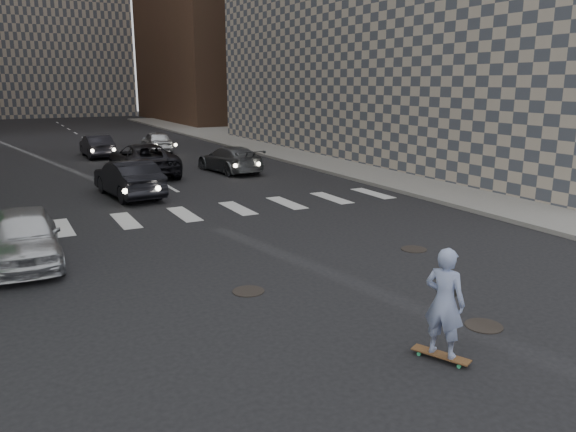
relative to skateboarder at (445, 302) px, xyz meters
name	(u,v)px	position (x,y,z in m)	size (l,w,h in m)	color
ground	(355,294)	(0.43, 3.11, -1.01)	(160.00, 160.00, 0.00)	black
sidewalk_right	(366,152)	(14.93, 23.11, -0.94)	(13.00, 80.00, 0.15)	gray
manhole_a	(484,326)	(1.63, 0.61, -1.00)	(0.70, 0.70, 0.02)	black
manhole_b	(248,291)	(-1.57, 4.31, -1.00)	(0.70, 0.70, 0.02)	black
manhole_c	(414,249)	(3.73, 5.11, -1.00)	(0.70, 0.70, 0.02)	black
skateboarder	(445,302)	(0.00, 0.00, 0.00)	(0.68, 0.98, 1.93)	brown
silver_sedan	(24,237)	(-5.74, 8.73, -0.31)	(1.66, 4.12, 1.41)	silver
traffic_car_a	(128,178)	(-1.57, 16.11, -0.28)	(1.56, 4.47, 1.47)	black
traffic_car_b	(230,159)	(4.35, 20.11, -0.36)	(1.83, 4.49, 1.30)	#53555A
traffic_car_c	(143,159)	(0.21, 21.11, -0.24)	(2.58, 5.59, 1.55)	black
traffic_car_d	(157,141)	(3.27, 30.12, -0.33)	(1.61, 4.01, 1.37)	silver
traffic_car_e	(97,146)	(-0.63, 29.28, -0.34)	(1.43, 4.10, 1.35)	black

